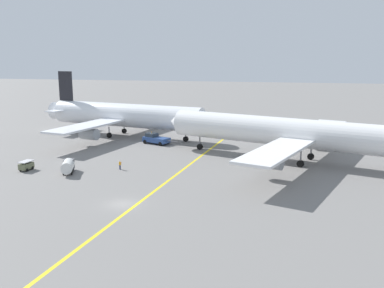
% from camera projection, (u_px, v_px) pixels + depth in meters
% --- Properties ---
extents(ground_plane, '(600.00, 600.00, 0.00)m').
position_uv_depth(ground_plane, '(122.00, 204.00, 58.79)').
color(ground_plane, slate).
extents(taxiway_stripe, '(10.52, 119.62, 0.01)m').
position_uv_depth(taxiway_stripe, '(163.00, 185.00, 67.69)').
color(taxiway_stripe, yellow).
rests_on(taxiway_stripe, ground).
extents(airliner_at_gate_left, '(47.49, 49.53, 16.35)m').
position_uv_depth(airliner_at_gate_left, '(125.00, 116.00, 108.21)').
color(airliner_at_gate_left, white).
rests_on(airliner_at_gate_left, ground).
extents(airliner_being_pushed, '(54.41, 49.23, 16.16)m').
position_uv_depth(airliner_being_pushed, '(292.00, 133.00, 81.85)').
color(airliner_being_pushed, white).
rests_on(airliner_being_pushed, ground).
extents(pushback_tug, '(9.51, 5.05, 2.76)m').
position_uv_depth(pushback_tug, '(156.00, 139.00, 99.68)').
color(pushback_tug, '#2D4C8C').
rests_on(pushback_tug, ground).
extents(gse_baggage_cart_trailing, '(1.82, 2.86, 1.71)m').
position_uv_depth(gse_baggage_cart_trailing, '(26.00, 166.00, 76.26)').
color(gse_baggage_cart_trailing, '#666B4C').
rests_on(gse_baggage_cart_trailing, ground).
extents(gse_fuel_bowser_stubby, '(3.63, 5.25, 2.40)m').
position_uv_depth(gse_fuel_bowser_stubby, '(68.00, 166.00, 74.33)').
color(gse_fuel_bowser_stubby, silver).
rests_on(gse_fuel_bowser_stubby, ground).
extents(ground_crew_marshaller_foreground, '(0.50, 0.36, 1.63)m').
position_uv_depth(ground_crew_marshaller_foreground, '(120.00, 165.00, 76.81)').
color(ground_crew_marshaller_foreground, '#2D3351').
rests_on(ground_crew_marshaller_foreground, ground).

